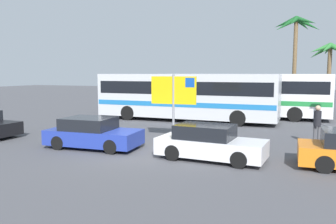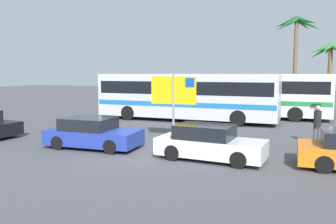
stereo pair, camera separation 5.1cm
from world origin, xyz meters
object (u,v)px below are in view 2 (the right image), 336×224
bus_rear_coach (242,93)px  car_white (209,143)px  bus_front_coach (186,95)px  car_blue (93,133)px  ferry_sign (174,93)px  pedestrian_near_sign (317,122)px

bus_rear_coach → car_white: size_ratio=2.96×
bus_front_coach → bus_rear_coach: 4.69m
car_blue → ferry_sign: bearing=38.6°
car_blue → car_white: 5.29m
ferry_sign → pedestrian_near_sign: 6.56m
pedestrian_near_sign → bus_rear_coach: bearing=-135.2°
bus_front_coach → ferry_sign: ferry_sign is taller
ferry_sign → pedestrian_near_sign: (6.26, 1.53, -1.24)m
bus_front_coach → car_blue: bus_front_coach is taller
car_white → pedestrian_near_sign: 5.71m
car_blue → bus_rear_coach: bearing=69.1°
bus_front_coach → pedestrian_near_sign: bus_front_coach is taller
pedestrian_near_sign → car_blue: bearing=-50.1°
pedestrian_near_sign → ferry_sign: bearing=-60.5°
bus_rear_coach → ferry_sign: (-1.28, -10.50, 0.54)m
ferry_sign → car_blue: 4.19m
car_white → car_blue: bearing=-177.8°
bus_front_coach → bus_rear_coach: size_ratio=1.00×
ferry_sign → car_white: bearing=-51.2°
bus_front_coach → pedestrian_near_sign: bearing=-34.1°
bus_rear_coach → car_white: (1.16, -13.18, -1.15)m
pedestrian_near_sign → car_white: bearing=-26.5°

